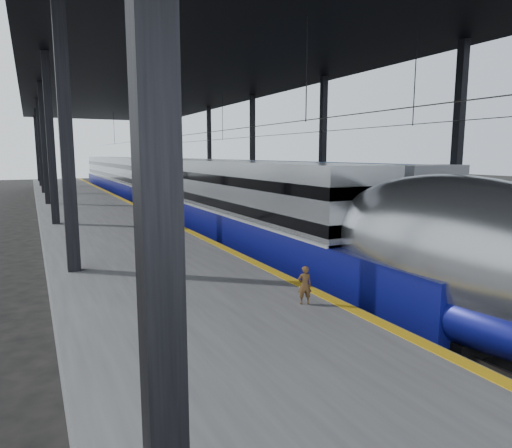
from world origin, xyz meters
TOP-DOWN VIEW (x-y plane):
  - ground at (0.00, 0.00)m, footprint 160.00×160.00m
  - platform at (-3.50, 20.00)m, footprint 6.00×80.00m
  - yellow_strip at (-0.70, 20.00)m, footprint 0.30×80.00m
  - rails at (4.50, 20.00)m, footprint 6.52×80.00m
  - canopy at (1.90, 20.00)m, footprint 18.00×75.00m
  - tgv_train at (2.00, 26.04)m, footprint 2.80×65.20m
  - second_train at (7.00, 30.67)m, footprint 2.85×56.05m
  - child at (-1.43, -0.47)m, footprint 0.37×0.29m

SIDE VIEW (x-z plane):
  - ground at x=0.00m, z-range 0.00..0.00m
  - rails at x=4.50m, z-range 0.00..0.16m
  - platform at x=-3.50m, z-range 0.00..1.00m
  - yellow_strip at x=-0.70m, z-range 1.00..1.01m
  - child at x=-1.43m, z-range 1.00..1.87m
  - tgv_train at x=2.00m, z-range -0.13..3.88m
  - second_train at x=7.00m, z-range 0.03..3.95m
  - canopy at x=1.90m, z-range 4.38..13.85m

